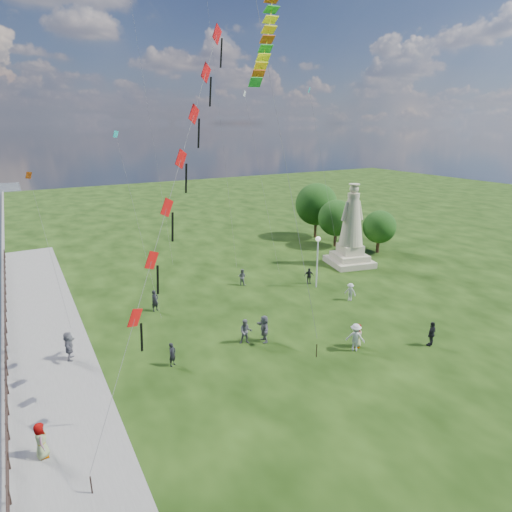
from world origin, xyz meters
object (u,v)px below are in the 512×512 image
person_0 (172,354)px  person_2 (355,337)px  person_10 (41,442)px  person_5 (69,347)px  person_11 (264,329)px  person_3 (432,334)px  statue (351,235)px  lamppost (318,251)px  person_8 (350,292)px  person_6 (155,301)px  person_4 (358,335)px  person_7 (242,277)px  person_9 (309,276)px  person_1 (246,332)px

person_0 → person_2: size_ratio=0.81×
person_2 → person_10: 18.16m
person_5 → person_11: (11.60, -3.78, 0.01)m
person_0 → person_3: person_3 is taller
statue → person_2: size_ratio=4.49×
statue → lamppost: size_ratio=1.78×
person_0 → person_5: person_5 is taller
lamppost → person_2: lamppost is taller
person_2 → person_10: bearing=47.0°
person_3 → person_0: bearing=-37.4°
person_8 → person_11: (-9.69, -2.48, 0.18)m
person_6 → person_11: person_11 is taller
lamppost → person_0: (-15.42, -6.13, -2.61)m
person_4 → person_11: (-4.91, 3.64, 0.12)m
person_0 → person_7: 14.00m
lamppost → person_2: size_ratio=2.52×
person_8 → person_9: 4.85m
person_3 → person_9: size_ratio=1.14×
lamppost → person_7: (-5.49, 3.74, -2.61)m
person_1 → person_6: size_ratio=1.02×
lamppost → person_8: 4.64m
person_0 → person_8: 16.18m
person_3 → person_8: bearing=-109.5°
person_1 → person_6: bearing=138.4°
person_11 → person_10: bearing=-61.6°
lamppost → person_11: bearing=-145.5°
person_5 → person_8: bearing=-81.8°
person_9 → person_4: bearing=-87.4°
person_9 → lamppost: bearing=-62.9°
person_7 → person_10: bearing=90.2°
person_6 → person_7: (8.49, 1.63, -0.10)m
person_5 → person_7: person_5 is taller
person_6 → person_7: person_6 is taller
person_6 → person_11: 9.69m
person_4 → person_9: size_ratio=1.09×
lamppost → person_3: (0.11, -12.16, -2.51)m
statue → person_8: size_ratio=5.57×
person_9 → person_2: bearing=-89.0°
person_8 → person_4: bearing=-64.4°
person_2 → person_3: bearing=-156.8°
person_7 → person_8: (6.08, -7.53, -0.01)m
lamppost → statue: bearing=26.6°
person_5 → person_7: 16.44m
person_8 → person_11: person_11 is taller
person_7 → person_8: size_ratio=1.01×
statue → person_2: bearing=-117.7°
person_5 → person_0: bearing=-112.9°
person_4 → person_9: (4.13, 10.92, -0.07)m
lamppost → person_8: (0.59, -3.79, -2.62)m
person_6 → person_8: size_ratio=1.14×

